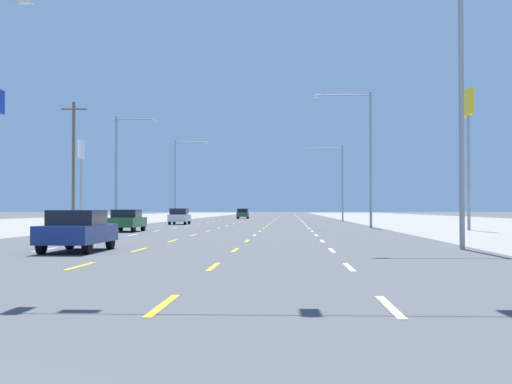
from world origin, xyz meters
name	(u,v)px	position (x,y,z in m)	size (l,w,h in m)	color
ground_plane	(251,224)	(0.00, 66.00, 0.00)	(572.00, 572.00, 0.00)	#4C4C4F
lot_apron_left	(1,224)	(-24.75, 66.00, 0.00)	(28.00, 440.00, 0.01)	gray
lot_apron_right	(509,225)	(24.75, 66.00, 0.00)	(28.00, 440.00, 0.01)	gray
lane_markings	(264,219)	(0.00, 104.50, 0.01)	(10.64, 227.60, 0.01)	white
signal_span_wire	(127,21)	(0.41, 10.28, 5.33)	(27.55, 0.53, 9.10)	brown
sedan_inner_left_nearest	(78,230)	(-3.73, 20.97, 0.76)	(1.80, 4.50, 1.46)	navy
sedan_far_left_near	(127,220)	(-6.98, 43.07, 0.76)	(1.80, 4.50, 1.46)	#235B2D
hatchback_far_left_mid	(179,216)	(-6.87, 65.27, 0.78)	(1.72, 3.90, 1.54)	white
hatchback_inner_left_midfar	(243,214)	(-3.34, 106.11, 0.78)	(1.72, 3.90, 1.54)	#235B2D
pole_sign_left_row_2	(81,161)	(-17.64, 69.13, 6.39)	(0.24, 1.78, 8.57)	gray
pole_sign_right_row_1	(468,122)	(16.37, 47.40, 7.64)	(0.24, 2.28, 9.95)	gray
streetlight_right_row_0	(450,95)	(9.73, 23.06, 5.75)	(4.21, 0.26, 9.93)	gray
streetlight_left_row_1	(120,163)	(-9.81, 53.10, 5.14)	(3.49, 0.26, 8.92)	gray
streetlight_right_row_1	(365,149)	(9.68, 53.10, 6.23)	(4.72, 0.26, 10.75)	gray
streetlight_left_row_2	(178,174)	(-9.73, 83.14, 5.73)	(4.21, 0.26, 9.89)	gray
streetlight_right_row_2	(338,177)	(9.58, 83.14, 5.36)	(4.89, 0.26, 9.04)	gray
utility_pole_left_row_1	(73,162)	(-14.38, 55.65, 5.44)	(2.20, 0.26, 10.49)	brown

